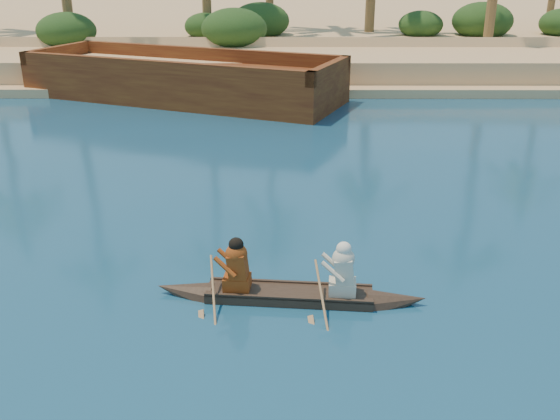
# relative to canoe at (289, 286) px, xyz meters

# --- Properties ---
(sandy_embankment) EXTENTS (150.00, 51.00, 1.50)m
(sandy_embankment) POSITION_rel_canoe_xyz_m (3.42, 41.26, 0.29)
(sandy_embankment) COLOR tan
(sandy_embankment) RESTS_ON ground
(shrub_cluster) EXTENTS (100.00, 6.00, 2.40)m
(shrub_cluster) POSITION_rel_canoe_xyz_m (3.42, 25.88, 0.96)
(shrub_cluster) COLOR #1C3C16
(shrub_cluster) RESTS_ON ground
(canoe) EXTENTS (4.60, 1.01, 1.26)m
(canoe) POSITION_rel_canoe_xyz_m (0.00, 0.00, 0.00)
(canoe) COLOR #39291F
(canoe) RESTS_ON ground
(barge_mid) EXTENTS (13.54, 8.90, 2.15)m
(barge_mid) POSITION_rel_canoe_xyz_m (-4.19, 16.38, 0.51)
(barge_mid) COLOR brown
(barge_mid) RESTS_ON ground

